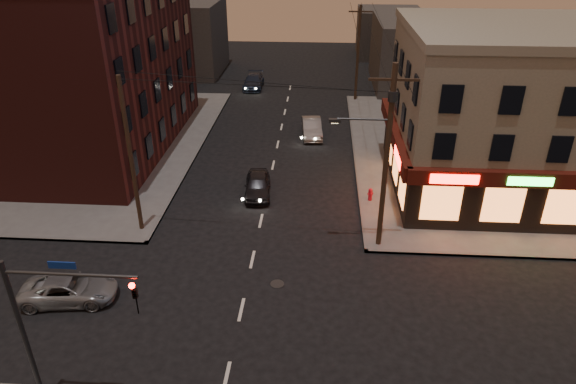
# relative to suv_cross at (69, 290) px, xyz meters

# --- Properties ---
(ground) EXTENTS (120.00, 120.00, 0.00)m
(ground) POSITION_rel_suv_cross_xyz_m (8.17, -0.16, -0.61)
(ground) COLOR black
(ground) RESTS_ON ground
(sidewalk_ne) EXTENTS (24.00, 28.00, 0.15)m
(sidewalk_ne) POSITION_rel_suv_cross_xyz_m (26.17, 18.84, -0.53)
(sidewalk_ne) COLOR #514F4C
(sidewalk_ne) RESTS_ON ground
(sidewalk_nw) EXTENTS (24.00, 28.00, 0.15)m
(sidewalk_nw) POSITION_rel_suv_cross_xyz_m (-9.83, 18.84, -0.53)
(sidewalk_nw) COLOR #514F4C
(sidewalk_nw) RESTS_ON ground
(pizza_building) EXTENTS (15.85, 12.85, 10.50)m
(pizza_building) POSITION_rel_suv_cross_xyz_m (24.10, 13.27, 4.74)
(pizza_building) COLOR gray
(pizza_building) RESTS_ON sidewalk_ne
(brick_apartment) EXTENTS (12.00, 20.00, 13.00)m
(brick_apartment) POSITION_rel_suv_cross_xyz_m (-6.33, 18.84, 6.04)
(brick_apartment) COLOR #431815
(brick_apartment) RESTS_ON sidewalk_nw
(bg_building_ne_a) EXTENTS (10.00, 12.00, 7.00)m
(bg_building_ne_a) POSITION_rel_suv_cross_xyz_m (22.17, 37.84, 2.89)
(bg_building_ne_a) COLOR #3F3D3A
(bg_building_ne_a) RESTS_ON ground
(bg_building_nw) EXTENTS (9.00, 10.00, 8.00)m
(bg_building_nw) POSITION_rel_suv_cross_xyz_m (-4.83, 41.84, 3.39)
(bg_building_nw) COLOR #3F3D3A
(bg_building_nw) RESTS_ON ground
(bg_building_ne_b) EXTENTS (8.00, 8.00, 6.00)m
(bg_building_ne_b) POSITION_rel_suv_cross_xyz_m (20.17, 51.84, 2.39)
(bg_building_ne_b) COLOR #3F3D3A
(bg_building_ne_b) RESTS_ON ground
(utility_pole_main) EXTENTS (4.20, 0.44, 10.00)m
(utility_pole_main) POSITION_rel_suv_cross_xyz_m (14.85, 5.64, 5.15)
(utility_pole_main) COLOR #382619
(utility_pole_main) RESTS_ON sidewalk_ne
(utility_pole_far) EXTENTS (0.26, 0.26, 9.00)m
(utility_pole_far) POSITION_rel_suv_cross_xyz_m (14.97, 31.84, 4.04)
(utility_pole_far) COLOR #382619
(utility_pole_far) RESTS_ON sidewalk_ne
(utility_pole_west) EXTENTS (0.24, 0.24, 9.00)m
(utility_pole_west) POSITION_rel_suv_cross_xyz_m (1.37, 6.34, 4.04)
(utility_pole_west) COLOR #382619
(utility_pole_west) RESTS_ON sidewalk_nw
(traffic_signal) EXTENTS (4.49, 0.32, 6.47)m
(traffic_signal) POSITION_rel_suv_cross_xyz_m (2.60, -5.76, 3.55)
(traffic_signal) COLOR #333538
(traffic_signal) RESTS_ON ground
(suv_cross) EXTENTS (4.60, 2.57, 1.22)m
(suv_cross) POSITION_rel_suv_cross_xyz_m (0.00, 0.00, 0.00)
(suv_cross) COLOR gray
(suv_cross) RESTS_ON ground
(sedan_near) EXTENTS (1.98, 4.19, 1.39)m
(sedan_near) POSITION_rel_suv_cross_xyz_m (7.58, 11.21, 0.08)
(sedan_near) COLOR black
(sedan_near) RESTS_ON ground
(sedan_mid) EXTENTS (1.94, 4.50, 1.44)m
(sedan_mid) POSITION_rel_suv_cross_xyz_m (10.85, 21.92, 0.11)
(sedan_mid) COLOR slate
(sedan_mid) RESTS_ON ground
(sedan_far) EXTENTS (1.99, 4.85, 1.40)m
(sedan_far) POSITION_rel_suv_cross_xyz_m (4.22, 35.54, 0.09)
(sedan_far) COLOR #192233
(sedan_far) RESTS_ON ground
(fire_hydrant) EXTENTS (0.38, 0.38, 0.84)m
(fire_hydrant) POSITION_rel_suv_cross_xyz_m (14.87, 10.62, -0.00)
(fire_hydrant) COLOR maroon
(fire_hydrant) RESTS_ON sidewalk_ne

